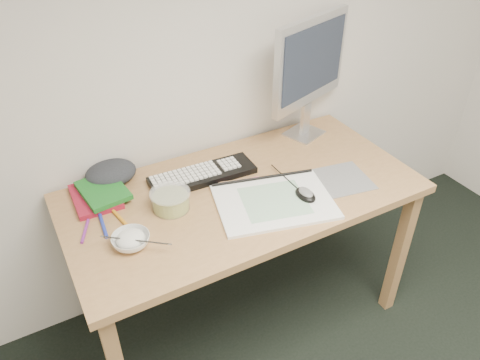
# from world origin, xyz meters

# --- Properties ---
(desk) EXTENTS (1.40, 0.70, 0.75)m
(desk) POSITION_xyz_m (-0.02, 1.43, 0.67)
(desk) COLOR tan
(desk) RESTS_ON ground
(mousepad) EXTENTS (0.26, 0.25, 0.00)m
(mousepad) POSITION_xyz_m (0.36, 1.30, 0.75)
(mousepad) COLOR slate
(mousepad) RESTS_ON desk
(sketchpad) EXTENTS (0.50, 0.41, 0.01)m
(sketchpad) POSITION_xyz_m (0.04, 1.30, 0.76)
(sketchpad) COLOR white
(sketchpad) RESTS_ON desk
(keyboard) EXTENTS (0.44, 0.16, 0.03)m
(keyboard) POSITION_xyz_m (-0.13, 1.58, 0.76)
(keyboard) COLOR black
(keyboard) RESTS_ON desk
(monitor) EXTENTS (0.46, 0.19, 0.55)m
(monitor) POSITION_xyz_m (0.45, 1.68, 1.09)
(monitor) COLOR silver
(monitor) RESTS_ON desk
(mouse) EXTENTS (0.06, 0.10, 0.03)m
(mouse) POSITION_xyz_m (0.16, 1.26, 0.78)
(mouse) COLOR black
(mouse) RESTS_ON sketchpad
(rice_bowl) EXTENTS (0.13, 0.13, 0.04)m
(rice_bowl) POSITION_xyz_m (-0.51, 1.34, 0.77)
(rice_bowl) COLOR white
(rice_bowl) RESTS_ON desk
(chopsticks) EXTENTS (0.20, 0.16, 0.02)m
(chopsticks) POSITION_xyz_m (-0.50, 1.30, 0.79)
(chopsticks) COLOR #BABABC
(chopsticks) RESTS_ON rice_bowl
(fruit_tub) EXTENTS (0.17, 0.17, 0.07)m
(fruit_tub) POSITION_xyz_m (-0.31, 1.46, 0.79)
(fruit_tub) COLOR #CFC749
(fruit_tub) RESTS_ON desk
(book_red) EXTENTS (0.17, 0.23, 0.02)m
(book_red) POSITION_xyz_m (-0.55, 1.65, 0.76)
(book_red) COLOR maroon
(book_red) RESTS_ON desk
(book_green) EXTENTS (0.18, 0.23, 0.02)m
(book_green) POSITION_xyz_m (-0.52, 1.65, 0.78)
(book_green) COLOR #1A6820
(book_green) RESTS_ON book_red
(cloth_lump) EXTENTS (0.17, 0.15, 0.07)m
(cloth_lump) POSITION_xyz_m (-0.46, 1.75, 0.79)
(cloth_lump) COLOR #2A2D32
(cloth_lump) RESTS_ON desk
(pencil_pink) EXTENTS (0.19, 0.04, 0.01)m
(pencil_pink) POSITION_xyz_m (-0.02, 1.49, 0.75)
(pencil_pink) COLOR pink
(pencil_pink) RESTS_ON desk
(pencil_tan) EXTENTS (0.19, 0.06, 0.01)m
(pencil_tan) POSITION_xyz_m (-0.05, 1.50, 0.75)
(pencil_tan) COLOR tan
(pencil_tan) RESTS_ON desk
(pencil_black) EXTENTS (0.17, 0.04, 0.01)m
(pencil_black) POSITION_xyz_m (0.03, 1.44, 0.75)
(pencil_black) COLOR black
(pencil_black) RESTS_ON desk
(marker_blue) EXTENTS (0.03, 0.14, 0.01)m
(marker_blue) POSITION_xyz_m (-0.57, 1.48, 0.76)
(marker_blue) COLOR #1F32AA
(marker_blue) RESTS_ON desk
(marker_orange) EXTENTS (0.04, 0.14, 0.01)m
(marker_orange) POSITION_xyz_m (-0.51, 1.51, 0.76)
(marker_orange) COLOR orange
(marker_orange) RESTS_ON desk
(marker_purple) EXTENTS (0.06, 0.12, 0.01)m
(marker_purple) POSITION_xyz_m (-0.63, 1.48, 0.76)
(marker_purple) COLOR #792487
(marker_purple) RESTS_ON desk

